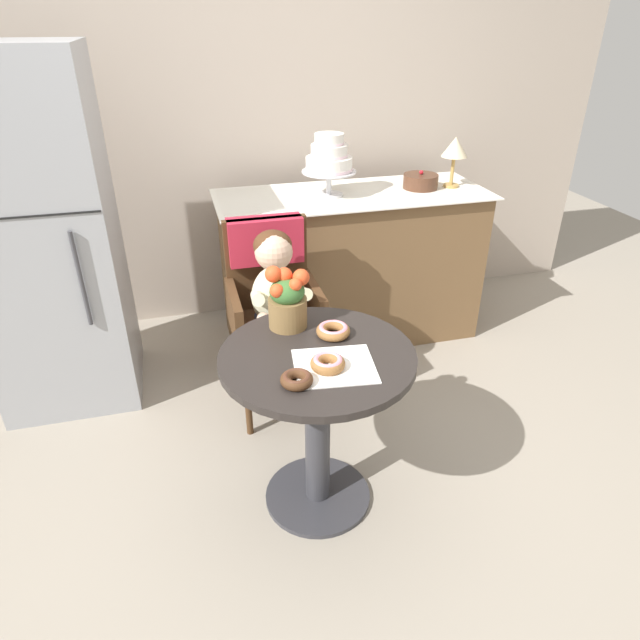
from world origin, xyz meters
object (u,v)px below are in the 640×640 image
seated_child (276,293)px  flower_vase (287,299)px  table_lamp (455,149)px  round_layer_cake (421,181)px  refrigerator (45,241)px  donut_front (328,363)px  donut_mid (297,379)px  donut_side (333,330)px  tiered_cake_stand (329,159)px  cafe_table (317,400)px  wicker_chair (271,287)px

seated_child → flower_vase: flower_vase is taller
flower_vase → table_lamp: 1.63m
round_layer_cake → table_lamp: (0.19, -0.02, 0.18)m
seated_child → refrigerator: refrigerator is taller
seated_child → donut_front: size_ratio=5.98×
donut_front → donut_mid: donut_front is taller
donut_front → table_lamp: size_ratio=0.43×
donut_front → donut_side: (0.08, 0.21, -0.00)m
seated_child → tiered_cake_stand: size_ratio=2.16×
tiered_cake_stand → donut_side: bearing=-104.9°
donut_front → round_layer_cake: round_layer_cake is taller
round_layer_cake → table_lamp: size_ratio=0.71×
tiered_cake_stand → round_layer_cake: 0.58m
donut_mid → table_lamp: (1.26, 1.45, 0.38)m
cafe_table → round_layer_cake: size_ratio=3.57×
wicker_chair → donut_mid: 0.93m
cafe_table → wicker_chair: bearing=92.6°
table_lamp → refrigerator: bearing=-175.2°
flower_vase → table_lamp: table_lamp is taller
table_lamp → donut_side: bearing=-132.0°
wicker_chair → tiered_cake_stand: bearing=45.1°
donut_side → tiered_cake_stand: 1.29m
cafe_table → donut_side: 0.27m
round_layer_cake → table_lamp: 0.26m
seated_child → round_layer_cake: (1.00, 0.70, 0.26)m
seated_child → cafe_table: bearing=-86.7°
donut_mid → tiered_cake_stand: tiered_cake_stand is taller
wicker_chair → seated_child: size_ratio=1.31×
tiered_cake_stand → round_layer_cake: size_ratio=1.67×
seated_child → tiered_cake_stand: 0.93m
donut_mid → donut_side: size_ratio=0.85×
donut_front → flower_vase: 0.35m
donut_front → flower_vase: bearing=102.0°
cafe_table → donut_side: size_ratio=5.56×
flower_vase → round_layer_cake: round_layer_cake is taller
wicker_chair → table_lamp: 1.38m
donut_side → tiered_cake_stand: size_ratio=0.38×
cafe_table → wicker_chair: 0.77m
wicker_chair → donut_front: size_ratio=7.85×
cafe_table → flower_vase: bearing=104.9°
round_layer_cake → wicker_chair: bearing=-151.3°
cafe_table → wicker_chair: size_ratio=0.75×
round_layer_cake → refrigerator: size_ratio=0.12×
cafe_table → tiered_cake_stand: bearing=72.6°
table_lamp → flower_vase: bearing=-138.7°
donut_front → donut_side: 0.23m
donut_side → refrigerator: (-1.14, 0.99, 0.11)m
wicker_chair → round_layer_cake: (1.00, 0.55, 0.30)m
donut_front → refrigerator: (-1.06, 1.20, 0.11)m
donut_side → flower_vase: 0.21m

